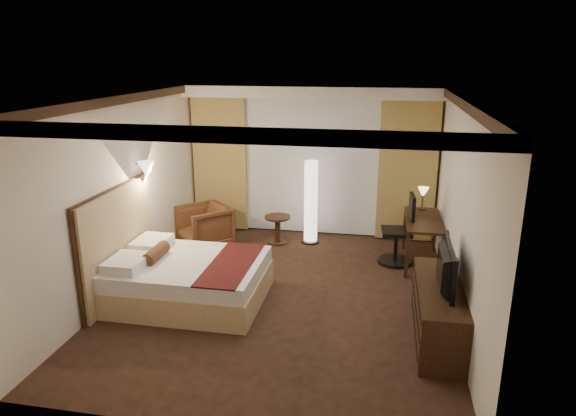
% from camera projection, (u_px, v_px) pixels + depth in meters
% --- Properties ---
extents(floor, '(4.50, 5.50, 0.01)m').
position_uv_depth(floor, '(283.00, 295.00, 7.14)').
color(floor, black).
rests_on(floor, ground).
extents(ceiling, '(4.50, 5.50, 0.01)m').
position_uv_depth(ceiling, '(282.00, 98.00, 6.37)').
color(ceiling, white).
rests_on(ceiling, back_wall).
extents(back_wall, '(4.50, 0.02, 2.70)m').
position_uv_depth(back_wall, '(312.00, 161.00, 9.34)').
color(back_wall, beige).
rests_on(back_wall, floor).
extents(left_wall, '(0.02, 5.50, 2.70)m').
position_uv_depth(left_wall, '(124.00, 194.00, 7.15)').
color(left_wall, beige).
rests_on(left_wall, floor).
extents(right_wall, '(0.02, 5.50, 2.70)m').
position_uv_depth(right_wall, '(460.00, 211.00, 6.35)').
color(right_wall, beige).
rests_on(right_wall, floor).
extents(crown_molding, '(4.50, 5.50, 0.12)m').
position_uv_depth(crown_molding, '(282.00, 103.00, 6.38)').
color(crown_molding, black).
rests_on(crown_molding, ceiling).
extents(soffit, '(4.50, 0.50, 0.20)m').
position_uv_depth(soffit, '(311.00, 92.00, 8.75)').
color(soffit, white).
rests_on(soffit, ceiling).
extents(curtain_sheer, '(2.48, 0.04, 2.45)m').
position_uv_depth(curtain_sheer, '(311.00, 167.00, 9.30)').
color(curtain_sheer, silver).
rests_on(curtain_sheer, back_wall).
extents(curtain_left_drape, '(1.00, 0.14, 2.45)m').
position_uv_depth(curtain_left_drape, '(220.00, 165.00, 9.54)').
color(curtain_left_drape, '#A7884C').
rests_on(curtain_left_drape, back_wall).
extents(curtain_right_drape, '(1.00, 0.14, 2.45)m').
position_uv_depth(curtain_right_drape, '(407.00, 172.00, 8.94)').
color(curtain_right_drape, '#A7884C').
rests_on(curtain_right_drape, back_wall).
extents(wall_sconce, '(0.24, 0.24, 0.24)m').
position_uv_depth(wall_sconce, '(146.00, 169.00, 7.43)').
color(wall_sconce, white).
rests_on(wall_sconce, left_wall).
extents(bed, '(1.97, 1.54, 0.58)m').
position_uv_depth(bed, '(190.00, 280.00, 6.93)').
color(bed, white).
rests_on(bed, floor).
extents(headboard, '(0.12, 1.84, 1.50)m').
position_uv_depth(headboard, '(119.00, 243.00, 6.97)').
color(headboard, tan).
rests_on(headboard, floor).
extents(armchair, '(1.06, 1.06, 0.80)m').
position_uv_depth(armchair, '(205.00, 224.00, 8.87)').
color(armchair, '#462815').
rests_on(armchair, floor).
extents(side_table, '(0.46, 0.46, 0.50)m').
position_uv_depth(side_table, '(278.00, 230.00, 9.04)').
color(side_table, black).
rests_on(side_table, floor).
extents(floor_lamp, '(0.31, 0.31, 1.49)m').
position_uv_depth(floor_lamp, '(311.00, 202.00, 8.94)').
color(floor_lamp, white).
rests_on(floor_lamp, floor).
extents(desk, '(0.55, 1.31, 0.75)m').
position_uv_depth(desk, '(422.00, 241.00, 8.12)').
color(desk, black).
rests_on(desk, floor).
extents(desk_lamp, '(0.18, 0.18, 0.34)m').
position_uv_depth(desk_lamp, '(423.00, 200.00, 8.44)').
color(desk_lamp, '#FFD899').
rests_on(desk_lamp, desk).
extents(office_chair, '(0.59, 0.59, 1.14)m').
position_uv_depth(office_chair, '(397.00, 229.00, 8.09)').
color(office_chair, black).
rests_on(office_chair, floor).
extents(dresser, '(0.50, 1.71, 0.67)m').
position_uv_depth(dresser, '(438.00, 312.00, 5.99)').
color(dresser, black).
rests_on(dresser, floor).
extents(television, '(0.58, 1.01, 0.13)m').
position_uv_depth(television, '(440.00, 262.00, 5.82)').
color(television, black).
rests_on(television, dresser).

